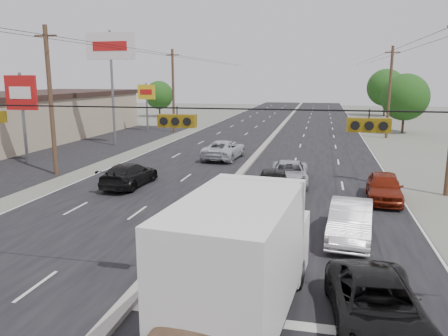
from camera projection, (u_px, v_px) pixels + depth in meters
The scene contains 23 objects.
ground at pixel (134, 298), 13.34m from camera, with size 200.00×200.00×0.00m, color #606356.
road_surface at pixel (263, 148), 42.01m from camera, with size 20.00×160.00×0.02m, color black.
center_median at pixel (264, 147), 41.99m from camera, with size 0.50×160.00×0.20m, color gray.
parking_lot at pixel (76, 150), 40.87m from camera, with size 10.00×42.00×0.02m, color black.
utility_pole_left_b at pixel (51, 101), 29.32m from camera, with size 1.60×0.30×10.00m.
utility_pole_left_c at pixel (173, 90), 53.21m from camera, with size 1.60×0.30×10.00m.
utility_pole_right_c at pixel (390, 92), 47.86m from camera, with size 1.60×0.30×10.00m.
traffic_signals at pixel (174, 119), 11.93m from camera, with size 25.00×0.30×0.54m.
pole_sign_mid at pixel (22, 98), 33.14m from camera, with size 2.60×0.25×7.00m.
pole_sign_billboard at pixel (111, 54), 41.41m from camera, with size 5.00×0.25×11.00m.
pole_sign_far at pixel (147, 96), 54.10m from camera, with size 2.20×0.25×6.00m.
tree_left_far at pixel (159, 95), 74.63m from camera, with size 4.80×4.80×6.12m.
tree_right_mid at pixel (405, 97), 52.26m from camera, with size 5.60×5.60×7.14m.
tree_right_far at pixel (386, 88), 75.81m from camera, with size 6.40×6.40×8.16m.
box_truck at pixel (243, 258), 11.60m from camera, with size 3.27×7.53×3.71m.
red_sedan at pixel (207, 240), 16.21m from camera, with size 1.47×4.22×1.39m, color #B70B26.
black_suv at pixel (377, 307), 11.45m from camera, with size 2.34×5.08×1.41m, color black.
queue_car_a at pixel (274, 184), 24.50m from camera, with size 1.84×4.57×1.56m, color black.
queue_car_b at pixel (350, 221), 18.02m from camera, with size 1.66×4.76×1.57m, color white.
queue_car_c at pixel (289, 173), 27.43m from camera, with size 2.36×5.11×1.42m, color #AFB1B8.
queue_car_e at pixel (384, 187), 23.69m from camera, with size 1.83×4.55×1.55m, color maroon.
oncoming_near at pixel (129, 175), 26.95m from camera, with size 2.04×5.01×1.45m, color black.
oncoming_far at pixel (224, 150), 36.08m from camera, with size 2.57×5.58×1.55m, color silver.
Camera 1 is at (5.36, -11.37, 6.60)m, focal length 35.00 mm.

